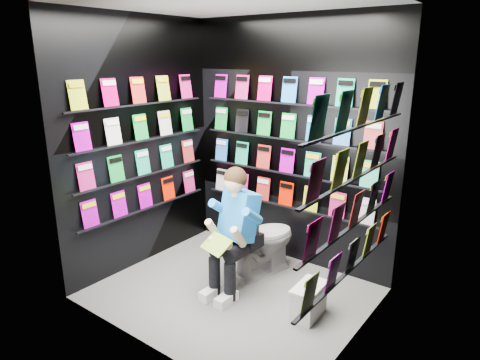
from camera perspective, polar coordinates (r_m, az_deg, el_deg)
The scene contains 14 objects.
floor at distance 4.25m, azimuth -1.15°, elevation -14.81°, with size 2.40×2.40×0.00m, color slate.
ceiling at distance 3.66m, azimuth -1.40°, elevation 22.65°, with size 2.40×2.40×0.00m, color white.
wall_back at distance 4.56m, azimuth 6.57°, elevation 4.86°, with size 2.40×0.04×2.60m, color black.
wall_front at distance 3.05m, azimuth -12.95°, elevation -1.16°, with size 2.40×0.04×2.60m, color black.
wall_left at distance 4.57m, azimuth -13.21°, elevation 4.57°, with size 0.04×2.00×2.60m, color black.
wall_right at distance 3.17m, azimuth 16.02°, elevation -0.73°, with size 0.04×2.00×2.60m, color black.
comics_back at distance 4.53m, azimuth 6.38°, elevation 4.86°, with size 2.10×0.06×1.37m, color red, non-canonical shape.
comics_left at distance 4.55m, azimuth -12.97°, elevation 4.59°, with size 0.06×1.70×1.37m, color red, non-canonical shape.
comics_right at distance 3.18m, azimuth 15.53°, elevation -0.55°, with size 0.06×1.70×1.37m, color red, non-canonical shape.
toilet at distance 4.47m, azimuth 2.97°, elevation -7.85°, with size 0.42×0.75×0.73m, color white.
longbox at distance 3.91m, azimuth 9.13°, elevation -15.77°, with size 0.19×0.35×0.27m, color silver.
longbox_lid at distance 3.83m, azimuth 9.23°, elevation -13.91°, with size 0.21×0.37×0.03m, color silver.
reader at distance 4.04m, azimuth 0.01°, elevation -4.77°, with size 0.48×0.70×1.29m, color blue, non-canonical shape.
held_comic at distance 3.85m, azimuth -3.16°, elevation -8.52°, with size 0.29×0.01×0.20m, color green.
Camera 1 is at (2.26, -2.86, 2.19)m, focal length 32.00 mm.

